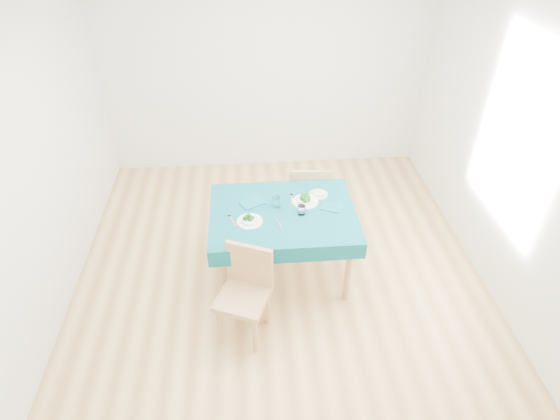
{
  "coord_description": "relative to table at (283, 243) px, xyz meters",
  "views": [
    {
      "loc": [
        -0.27,
        -3.31,
        3.33
      ],
      "look_at": [
        0.0,
        0.0,
        0.85
      ],
      "focal_mm": 30.0,
      "sensor_mm": 36.0,
      "label": 1
    }
  ],
  "objects": [
    {
      "name": "bread_slice",
      "position": [
        0.36,
        0.25,
        0.4
      ],
      "size": [
        0.1,
        0.1,
        0.01
      ],
      "primitive_type": "cube",
      "rotation": [
        0.0,
        0.0,
        0.02
      ],
      "color": "beige",
      "rests_on": "side_plate"
    },
    {
      "name": "chair_near",
      "position": [
        -0.39,
        -0.72,
        0.12
      ],
      "size": [
        0.54,
        0.56,
        1.01
      ],
      "primitive_type": "cube",
      "rotation": [
        0.0,
        0.0,
        -0.39
      ],
      "color": "#A97C4F",
      "rests_on": "ground"
    },
    {
      "name": "napkin_near",
      "position": [
        -0.27,
        0.16,
        0.39
      ],
      "size": [
        0.26,
        0.23,
        0.01
      ],
      "primitive_type": "cube",
      "rotation": [
        0.0,
        0.0,
        0.46
      ],
      "color": "#0C5866",
      "rests_on": "table"
    },
    {
      "name": "fork_far",
      "position": [
        0.1,
        0.18,
        0.38
      ],
      "size": [
        0.05,
        0.2,
        0.0
      ],
      "primitive_type": "cube",
      "rotation": [
        0.0,
        0.0,
        -0.1
      ],
      "color": "silver",
      "rests_on": "table"
    },
    {
      "name": "napkin_far",
      "position": [
        0.45,
        0.03,
        0.38
      ],
      "size": [
        0.22,
        0.19,
        0.01
      ],
      "primitive_type": "cube",
      "rotation": [
        0.0,
        0.0,
        -0.4
      ],
      "color": "#0C5866",
      "rests_on": "table"
    },
    {
      "name": "chair_far",
      "position": [
        0.33,
        0.72,
        0.13
      ],
      "size": [
        0.45,
        0.48,
        1.02
      ],
      "primitive_type": "cube",
      "rotation": [
        0.0,
        0.0,
        3.05
      ],
      "color": "#A97C4F",
      "rests_on": "ground"
    },
    {
      "name": "fork_near",
      "position": [
        -0.46,
        -0.09,
        0.38
      ],
      "size": [
        0.09,
        0.18,
        0.0
      ],
      "primitive_type": "cube",
      "rotation": [
        0.0,
        0.0,
        0.39
      ],
      "color": "silver",
      "rests_on": "table"
    },
    {
      "name": "knife_far",
      "position": [
        0.47,
        0.04,
        0.38
      ],
      "size": [
        0.08,
        0.2,
        0.0
      ],
      "primitive_type": "cube",
      "rotation": [
        0.0,
        0.0,
        -0.3
      ],
      "color": "silver",
      "rests_on": "table"
    },
    {
      "name": "side_plate",
      "position": [
        0.36,
        0.25,
        0.38
      ],
      "size": [
        0.18,
        0.18,
        0.01
      ],
      "primitive_type": "cylinder",
      "color": "#C2E06D",
      "rests_on": "table"
    },
    {
      "name": "tumbler_center",
      "position": [
        -0.05,
        0.09,
        0.43
      ],
      "size": [
        0.08,
        0.08,
        0.1
      ],
      "primitive_type": "cylinder",
      "color": "white",
      "rests_on": "table"
    },
    {
      "name": "tumbler_side",
      "position": [
        0.16,
        -0.04,
        0.42
      ],
      "size": [
        0.07,
        0.07,
        0.09
      ],
      "primitive_type": "cylinder",
      "color": "white",
      "rests_on": "table"
    },
    {
      "name": "table",
      "position": [
        0.0,
        0.0,
        0.0
      ],
      "size": [
        1.34,
        1.02,
        0.76
      ],
      "primitive_type": "cube",
      "color": "#084E5C",
      "rests_on": "ground"
    },
    {
      "name": "bowl_near",
      "position": [
        -0.31,
        -0.12,
        0.41
      ],
      "size": [
        0.23,
        0.23,
        0.07
      ],
      "primitive_type": null,
      "color": "white",
      "rests_on": "table"
    },
    {
      "name": "bowl_far",
      "position": [
        0.22,
        0.14,
        0.42
      ],
      "size": [
        0.25,
        0.25,
        0.07
      ],
      "primitive_type": null,
      "color": "white",
      "rests_on": "table"
    },
    {
      "name": "room_shell",
      "position": [
        -0.03,
        -0.09,
        0.97
      ],
      "size": [
        4.02,
        4.52,
        2.73
      ],
      "color": "#A87F46",
      "rests_on": "ground"
    },
    {
      "name": "knife_near",
      "position": [
        -0.05,
        -0.16,
        0.38
      ],
      "size": [
        0.06,
        0.19,
        0.0
      ],
      "primitive_type": "cube",
      "rotation": [
        0.0,
        0.0,
        0.23
      ],
      "color": "silver",
      "rests_on": "table"
    }
  ]
}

